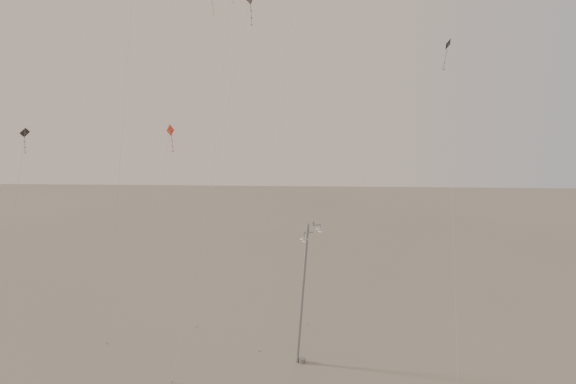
{
  "coord_description": "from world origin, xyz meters",
  "views": [
    {
      "loc": [
        3.58,
        -22.67,
        16.35
      ],
      "look_at": [
        2.24,
        5.0,
        11.57
      ],
      "focal_mm": 28.0,
      "sensor_mm": 36.0,
      "label": 1
    }
  ],
  "objects": [
    {
      "name": "kite_3",
      "position": [
        -5.92,
        5.73,
        12.27
      ],
      "size": [
        0.69,
        9.62,
        15.7
      ],
      "rotation": [
        0.0,
        0.0,
        -0.35
      ],
      "color": "maroon",
      "rests_on": "ground"
    },
    {
      "name": "kite_1",
      "position": [
        -1.21,
        6.12,
        18.7
      ],
      "size": [
        4.94,
        5.16,
        24.08
      ],
      "rotation": [
        0.0,
        0.0,
        -0.37
      ],
      "color": "#282221",
      "rests_on": "ground"
    },
    {
      "name": "kite_4",
      "position": [
        12.99,
        8.52,
        16.5
      ],
      "size": [
        1.21,
        9.74,
        21.6
      ],
      "rotation": [
        0.0,
        0.0,
        1.36
      ],
      "color": "#282221",
      "rests_on": "ground"
    },
    {
      "name": "kite_7",
      "position": [
        -4.25,
        20.3,
        22.73
      ],
      "size": [
        1.65,
        13.94,
        29.62
      ],
      "rotation": [
        0.0,
        0.0,
        0.14
      ],
      "color": "maroon",
      "rests_on": "ground"
    },
    {
      "name": "street_lamp",
      "position": [
        3.32,
        4.99,
        5.16
      ],
      "size": [
        1.77,
        0.92,
        9.68
      ],
      "color": "#919399",
      "rests_on": "ground"
    },
    {
      "name": "kite_5",
      "position": [
        -3.24,
        17.9,
        20.12
      ],
      "size": [
        9.28,
        10.43,
        27.59
      ],
      "rotation": [
        0.0,
        0.0,
        -1.58
      ],
      "color": "#993519",
      "rests_on": "ground"
    },
    {
      "name": "kite_6",
      "position": [
        -15.9,
        6.04,
        11.61
      ],
      "size": [
        0.46,
        5.95,
        15.47
      ],
      "rotation": [
        0.0,
        0.0,
        1.05
      ],
      "color": "#282221",
      "rests_on": "ground"
    }
  ]
}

